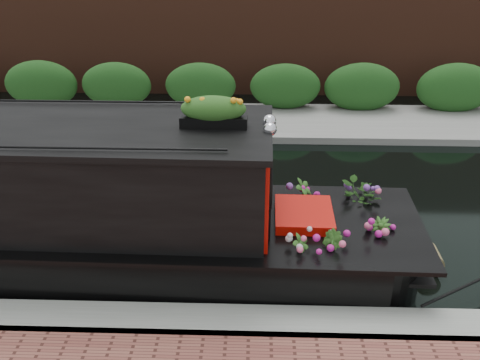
{
  "coord_description": "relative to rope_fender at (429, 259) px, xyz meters",
  "views": [
    {
      "loc": [
        1.44,
        -8.58,
        4.97
      ],
      "look_at": [
        1.19,
        -0.6,
        0.88
      ],
      "focal_mm": 40.0,
      "sensor_mm": 36.0,
      "label": 1
    }
  ],
  "objects": [
    {
      "name": "ground",
      "position": [
        -4.11,
        1.78,
        -0.18
      ],
      "size": [
        80.0,
        80.0,
        0.0
      ],
      "primitive_type": "plane",
      "color": "black",
      "rests_on": "ground"
    },
    {
      "name": "near_bank_coping",
      "position": [
        -4.11,
        -1.52,
        -0.18
      ],
      "size": [
        40.0,
        0.6,
        0.5
      ],
      "primitive_type": "cube",
      "color": "gray",
      "rests_on": "ground"
    },
    {
      "name": "far_bank_path",
      "position": [
        -4.11,
        5.98,
        -0.18
      ],
      "size": [
        40.0,
        2.4,
        0.34
      ],
      "primitive_type": "cube",
      "color": "gray",
      "rests_on": "ground"
    },
    {
      "name": "far_hedge",
      "position": [
        -4.11,
        6.88,
        -0.18
      ],
      "size": [
        40.0,
        1.1,
        2.8
      ],
      "primitive_type": "cube",
      "color": "#1B4617",
      "rests_on": "ground"
    },
    {
      "name": "far_brick_wall",
      "position": [
        -4.11,
        8.98,
        -0.18
      ],
      "size": [
        40.0,
        1.0,
        8.0
      ],
      "primitive_type": "cube",
      "color": "#4B2619",
      "rests_on": "ground"
    },
    {
      "name": "rope_fender",
      "position": [
        0.0,
        0.0,
        0.0
      ],
      "size": [
        0.36,
        0.43,
        0.36
      ],
      "primitive_type": "cylinder",
      "rotation": [
        1.57,
        0.0,
        0.0
      ],
      "color": "olive",
      "rests_on": "ground"
    }
  ]
}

